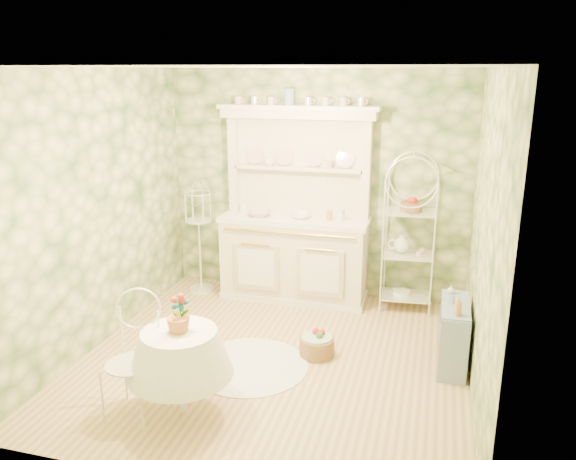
% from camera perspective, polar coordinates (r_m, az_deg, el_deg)
% --- Properties ---
extents(floor, '(3.60, 3.60, 0.00)m').
position_cam_1_polar(floor, '(5.54, -1.39, -12.91)').
color(floor, '#D4B37A').
rests_on(floor, ground).
extents(ceiling, '(3.60, 3.60, 0.00)m').
position_cam_1_polar(ceiling, '(4.85, -1.61, 16.24)').
color(ceiling, white).
rests_on(ceiling, floor).
extents(wall_left, '(3.60, 3.60, 0.00)m').
position_cam_1_polar(wall_left, '(5.80, -18.82, 1.87)').
color(wall_left, beige).
rests_on(wall_left, floor).
extents(wall_right, '(3.60, 3.60, 0.00)m').
position_cam_1_polar(wall_right, '(4.85, 19.34, -0.83)').
color(wall_right, beige).
rests_on(wall_right, floor).
extents(wall_back, '(3.60, 3.60, 0.00)m').
position_cam_1_polar(wall_back, '(6.73, 2.91, 4.58)').
color(wall_back, beige).
rests_on(wall_back, floor).
extents(wall_front, '(3.60, 3.60, 0.00)m').
position_cam_1_polar(wall_front, '(3.44, -10.19, -6.99)').
color(wall_front, beige).
rests_on(wall_front, floor).
extents(kitchen_dresser, '(1.87, 0.61, 2.29)m').
position_cam_1_polar(kitchen_dresser, '(6.55, 0.65, 2.45)').
color(kitchen_dresser, white).
rests_on(kitchen_dresser, floor).
extents(bakers_rack, '(0.62, 0.47, 1.90)m').
position_cam_1_polar(bakers_rack, '(6.45, 12.26, 0.06)').
color(bakers_rack, white).
rests_on(bakers_rack, floor).
extents(side_shelf, '(0.29, 0.73, 0.63)m').
position_cam_1_polar(side_shelf, '(5.52, 16.44, -10.09)').
color(side_shelf, '#7E96B4').
rests_on(side_shelf, floor).
extents(round_table, '(0.80, 0.80, 0.77)m').
position_cam_1_polar(round_table, '(4.67, -10.82, -13.71)').
color(round_table, white).
rests_on(round_table, floor).
extents(cafe_chair, '(0.57, 0.57, 0.95)m').
position_cam_1_polar(cafe_chair, '(4.69, -15.69, -12.70)').
color(cafe_chair, white).
rests_on(cafe_chair, floor).
extents(birdcage_stand, '(0.36, 0.36, 1.47)m').
position_cam_1_polar(birdcage_stand, '(6.96, -9.02, -0.44)').
color(birdcage_stand, white).
rests_on(birdcage_stand, floor).
extents(floor_basket, '(0.40, 0.40, 0.24)m').
position_cam_1_polar(floor_basket, '(5.55, 2.96, -11.48)').
color(floor_basket, olive).
rests_on(floor_basket, floor).
extents(lace_rug, '(1.28, 1.28, 0.01)m').
position_cam_1_polar(lace_rug, '(5.42, -3.93, -13.58)').
color(lace_rug, white).
rests_on(lace_rug, floor).
extents(bowl_floral, '(0.31, 0.31, 0.07)m').
position_cam_1_polar(bowl_floral, '(6.64, -2.91, 1.49)').
color(bowl_floral, white).
rests_on(bowl_floral, kitchen_dresser).
extents(bowl_white, '(0.30, 0.30, 0.07)m').
position_cam_1_polar(bowl_white, '(6.54, 1.35, 1.26)').
color(bowl_white, white).
rests_on(bowl_white, kitchen_dresser).
extents(cup_left, '(0.12, 0.12, 0.10)m').
position_cam_1_polar(cup_left, '(6.69, -1.93, 6.78)').
color(cup_left, white).
rests_on(cup_left, kitchen_dresser).
extents(cup_right, '(0.10, 0.10, 0.09)m').
position_cam_1_polar(cup_right, '(6.53, 4.24, 6.53)').
color(cup_right, white).
rests_on(cup_right, kitchen_dresser).
extents(potted_geranium, '(0.17, 0.13, 0.29)m').
position_cam_1_polar(potted_geranium, '(4.49, -10.88, -8.35)').
color(potted_geranium, '#3F7238').
rests_on(potted_geranium, round_table).
extents(bottle_amber, '(0.09, 0.09, 0.17)m').
position_cam_1_polar(bottle_amber, '(5.14, 16.91, -7.60)').
color(bottle_amber, '#BF7F43').
rests_on(bottle_amber, side_shelf).
extents(bottle_blue, '(0.06, 0.06, 0.10)m').
position_cam_1_polar(bottle_blue, '(5.38, 16.28, -6.78)').
color(bottle_blue, '#7E95C4').
rests_on(bottle_blue, side_shelf).
extents(bottle_glass, '(0.08, 0.08, 0.09)m').
position_cam_1_polar(bottle_glass, '(5.61, 16.21, -5.90)').
color(bottle_glass, silver).
rests_on(bottle_glass, side_shelf).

